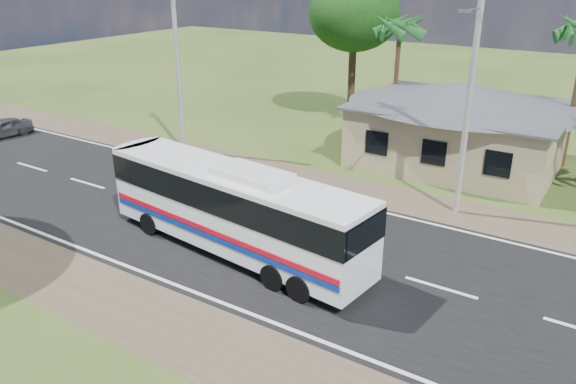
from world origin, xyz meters
name	(u,v)px	position (x,y,z in m)	size (l,w,h in m)	color
ground	(324,254)	(0.00, 0.00, 0.00)	(120.00, 120.00, 0.00)	#2E4518
road	(324,254)	(0.00, 0.00, 0.01)	(120.00, 16.00, 0.03)	black
house	(461,116)	(1.00, 13.00, 2.64)	(12.40, 10.00, 5.00)	tan
utility_poles	(463,81)	(2.67, 6.49, 5.77)	(32.80, 2.22, 11.00)	#9E9E99
palm_far	(400,27)	(-4.00, 16.00, 6.68)	(2.80, 2.80, 7.70)	#47301E
tree_behind_house	(354,14)	(-8.00, 18.00, 7.12)	(6.00, 6.00, 9.61)	#47301E
coach_bus	(234,204)	(-2.89, -1.69, 2.00)	(11.48, 3.69, 3.51)	white
small_car	(3,128)	(-24.54, 2.59, 0.59)	(1.39, 3.45, 1.18)	#303133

